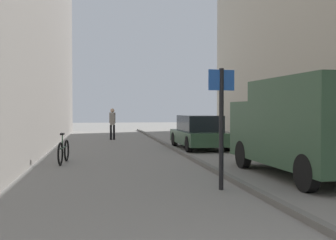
{
  "coord_description": "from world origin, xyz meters",
  "views": [
    {
      "loc": [
        -1.56,
        -2.07,
        1.73
      ],
      "look_at": [
        0.65,
        11.36,
        1.38
      ],
      "focal_mm": 45.07,
      "sensor_mm": 36.0,
      "label": 1
    }
  ],
  "objects": [
    {
      "name": "parked_car",
      "position": [
        2.8,
        15.9,
        0.71
      ],
      "size": [
        1.92,
        4.24,
        1.45
      ],
      "rotation": [
        0.0,
        0.0,
        0.02
      ],
      "color": "#335138",
      "rests_on": "ground_plane"
    },
    {
      "name": "pedestrian_main_foreground",
      "position": [
        -0.8,
        21.81,
        1.02
      ],
      "size": [
        0.34,
        0.24,
        1.76
      ],
      "rotation": [
        0.0,
        0.0,
        -0.24
      ],
      "color": "black",
      "rests_on": "ground_plane"
    },
    {
      "name": "ground_plane",
      "position": [
        0.0,
        12.0,
        0.0
      ],
      "size": [
        80.0,
        80.0,
        0.0
      ],
      "primitive_type": "plane",
      "color": "gray"
    },
    {
      "name": "kerb_strip",
      "position": [
        1.58,
        12.0,
        0.06
      ],
      "size": [
        0.16,
        40.0,
        0.12
      ],
      "primitive_type": "cube",
      "color": "#615F5B",
      "rests_on": "ground_plane"
    },
    {
      "name": "street_sign_post",
      "position": [
        1.03,
        6.62,
        1.55
      ],
      "size": [
        0.6,
        0.13,
        2.6
      ],
      "rotation": [
        0.0,
        0.0,
        3.31
      ],
      "color": "black",
      "rests_on": "ground_plane"
    },
    {
      "name": "bicycle_leaning",
      "position": [
        -2.67,
        11.66,
        0.38
      ],
      "size": [
        0.24,
        1.77,
        0.98
      ],
      "rotation": [
        0.0,
        0.0,
        -0.1
      ],
      "color": "black",
      "rests_on": "ground_plane"
    },
    {
      "name": "delivery_van",
      "position": [
        3.54,
        7.88,
        1.33
      ],
      "size": [
        2.09,
        5.28,
        2.48
      ],
      "rotation": [
        0.0,
        0.0,
        0.03
      ],
      "color": "#335138",
      "rests_on": "ground_plane"
    }
  ]
}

